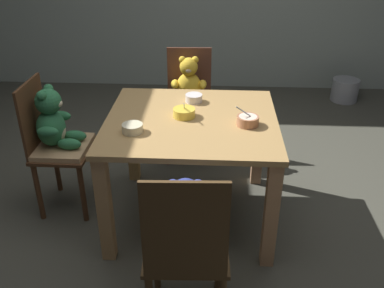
% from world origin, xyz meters
% --- Properties ---
extents(ground_plane, '(5.20, 5.20, 0.04)m').
position_xyz_m(ground_plane, '(0.00, 0.00, -0.02)').
color(ground_plane, '#46453A').
extents(dining_table, '(1.05, 0.99, 0.73)m').
position_xyz_m(dining_table, '(0.00, 0.00, 0.60)').
color(dining_table, '#A9824B').
rests_on(dining_table, ground_plane).
extents(teddy_chair_far_center, '(0.41, 0.40, 0.89)m').
position_xyz_m(teddy_chair_far_center, '(-0.07, 0.87, 0.56)').
color(teddy_chair_far_center, '#4F2D21').
rests_on(teddy_chair_far_center, ground_plane).
extents(teddy_chair_near_front, '(0.41, 0.41, 0.94)m').
position_xyz_m(teddy_chair_near_front, '(0.03, -0.88, 0.57)').
color(teddy_chair_near_front, '#49331B').
rests_on(teddy_chair_near_front, ground_plane).
extents(teddy_chair_near_left, '(0.37, 0.41, 0.92)m').
position_xyz_m(teddy_chair_near_left, '(-0.90, 0.07, 0.58)').
color(teddy_chair_near_left, '#4B2E1A').
rests_on(teddy_chair_near_left, ground_plane).
extents(porridge_bowl_white_far_center, '(0.11, 0.11, 0.05)m').
position_xyz_m(porridge_bowl_white_far_center, '(-0.00, 0.27, 0.76)').
color(porridge_bowl_white_far_center, silver).
rests_on(porridge_bowl_white_far_center, dining_table).
extents(porridge_bowl_terracotta_near_right, '(0.14, 0.13, 0.12)m').
position_xyz_m(porridge_bowl_terracotta_near_right, '(0.34, -0.07, 0.76)').
color(porridge_bowl_terracotta_near_right, '#B87652').
rests_on(porridge_bowl_terracotta_near_right, dining_table).
extents(porridge_bowl_yellow_center, '(0.14, 0.15, 0.12)m').
position_xyz_m(porridge_bowl_yellow_center, '(-0.05, 0.03, 0.76)').
color(porridge_bowl_yellow_center, yellow).
rests_on(porridge_bowl_yellow_center, dining_table).
extents(porridge_bowl_cream_near_left, '(0.12, 0.12, 0.05)m').
position_xyz_m(porridge_bowl_cream_near_left, '(-0.33, -0.20, 0.76)').
color(porridge_bowl_cream_near_left, beige).
rests_on(porridge_bowl_cream_near_left, dining_table).
extents(metal_pail, '(0.29, 0.29, 0.24)m').
position_xyz_m(metal_pail, '(1.57, 2.15, 0.12)').
color(metal_pail, '#93969B').
rests_on(metal_pail, ground_plane).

